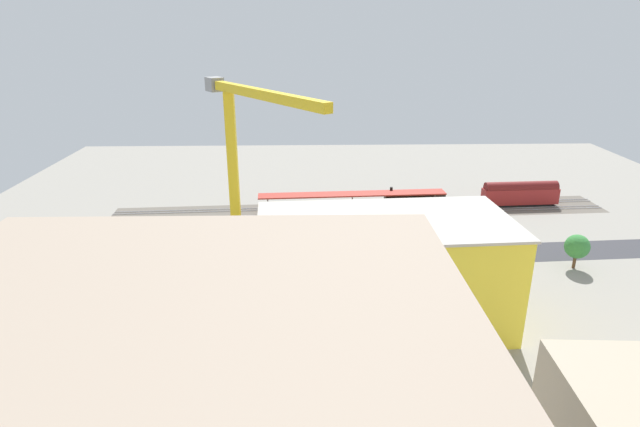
# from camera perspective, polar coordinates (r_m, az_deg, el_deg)

# --- Properties ---
(ground_plane) EXTENTS (192.06, 192.06, 0.00)m
(ground_plane) POSITION_cam_1_polar(r_m,az_deg,el_deg) (105.51, 5.85, -3.82)
(ground_plane) COLOR gray
(ground_plane) RESTS_ON ground
(rail_bed) EXTENTS (120.58, 19.84, 0.01)m
(rail_bed) POSITION_cam_1_polar(r_m,az_deg,el_deg) (126.36, 4.59, 0.35)
(rail_bed) COLOR #665E54
(rail_bed) RESTS_ON ground
(street_asphalt) EXTENTS (120.35, 15.72, 0.01)m
(street_asphalt) POSITION_cam_1_polar(r_m,az_deg,el_deg) (101.25, 6.18, -4.90)
(street_asphalt) COLOR #38383D
(street_asphalt) RESTS_ON ground
(track_rails) EXTENTS (119.85, 13.43, 0.12)m
(track_rails) POSITION_cam_1_polar(r_m,az_deg,el_deg) (126.30, 4.59, 0.43)
(track_rails) COLOR #9E9EA8
(track_rails) RESTS_ON ground
(platform_canopy_near) EXTENTS (47.08, 7.56, 4.34)m
(platform_canopy_near) POSITION_cam_1_polar(r_m,az_deg,el_deg) (117.85, 5.90, 0.93)
(platform_canopy_near) COLOR #A82D23
(platform_canopy_near) RESTS_ON ground
(platform_canopy_far) EXTENTS (45.66, 6.67, 4.46)m
(platform_canopy_far) POSITION_cam_1_polar(r_m,az_deg,el_deg) (124.63, 3.62, 2.16)
(platform_canopy_far) COLOR #A82D23
(platform_canopy_far) RESTS_ON ground
(locomotive) EXTENTS (16.43, 3.74, 5.20)m
(locomotive) POSITION_cam_1_polar(r_m,az_deg,el_deg) (130.42, 10.76, 1.56)
(locomotive) COLOR black
(locomotive) RESTS_ON ground
(passenger_coach) EXTENTS (19.19, 4.17, 6.26)m
(passenger_coach) POSITION_cam_1_polar(r_m,az_deg,el_deg) (137.79, 21.34, 2.13)
(passenger_coach) COLOR black
(passenger_coach) RESTS_ON ground
(parked_car_0) EXTENTS (4.85, 2.07, 1.80)m
(parked_car_0) POSITION_cam_1_polar(r_m,az_deg,el_deg) (109.73, 18.57, -3.40)
(parked_car_0) COLOR black
(parked_car_0) RESTS_ON ground
(parked_car_1) EXTENTS (4.51, 2.20, 1.64)m
(parked_car_1) POSITION_cam_1_polar(r_m,az_deg,el_deg) (108.31, 15.63, -3.43)
(parked_car_1) COLOR black
(parked_car_1) RESTS_ON ground
(parked_car_2) EXTENTS (4.41, 2.21, 1.62)m
(parked_car_2) POSITION_cam_1_polar(r_m,az_deg,el_deg) (106.40, 11.94, -3.54)
(parked_car_2) COLOR black
(parked_car_2) RESTS_ON ground
(parked_car_3) EXTENTS (4.88, 2.02, 1.81)m
(parked_car_3) POSITION_cam_1_polar(r_m,az_deg,el_deg) (104.70, 8.43, -3.66)
(parked_car_3) COLOR black
(parked_car_3) RESTS_ON ground
(parked_car_4) EXTENTS (4.14, 1.98, 1.78)m
(parked_car_4) POSITION_cam_1_polar(r_m,az_deg,el_deg) (103.80, 5.12, -3.73)
(parked_car_4) COLOR black
(parked_car_4) RESTS_ON ground
(parked_car_5) EXTENTS (4.71, 1.94, 1.84)m
(parked_car_5) POSITION_cam_1_polar(r_m,az_deg,el_deg) (103.65, 1.35, -3.68)
(parked_car_5) COLOR black
(parked_car_5) RESTS_ON ground
(parked_car_6) EXTENTS (4.26, 2.06, 1.74)m
(parked_car_6) POSITION_cam_1_polar(r_m,az_deg,el_deg) (103.41, -1.79, -3.77)
(parked_car_6) COLOR black
(parked_car_6) RESTS_ON ground
(construction_building) EXTENTS (37.19, 20.33, 16.13)m
(construction_building) POSITION_cam_1_polar(r_m,az_deg,el_deg) (77.52, 7.03, -6.54)
(construction_building) COLOR yellow
(construction_building) RESTS_ON ground
(construction_roof_slab) EXTENTS (37.82, 20.96, 0.40)m
(construction_roof_slab) POSITION_cam_1_polar(r_m,az_deg,el_deg) (74.19, 7.30, -0.83)
(construction_roof_slab) COLOR #B7B2A8
(construction_roof_slab) RESTS_ON construction_building
(tower_crane) EXTENTS (17.60, 25.37, 35.64)m
(tower_crane) POSITION_cam_1_polar(r_m,az_deg,el_deg) (74.60, -8.65, 3.46)
(tower_crane) COLOR gray
(tower_crane) RESTS_ON ground
(box_truck_0) EXTENTS (9.93, 3.78, 3.62)m
(box_truck_0) POSITION_cam_1_polar(r_m,az_deg,el_deg) (92.46, 2.89, -6.14)
(box_truck_0) COLOR black
(box_truck_0) RESTS_ON ground
(box_truck_1) EXTENTS (8.24, 2.44, 3.22)m
(box_truck_1) POSITION_cam_1_polar(r_m,az_deg,el_deg) (94.27, 3.52, -5.73)
(box_truck_1) COLOR black
(box_truck_1) RESTS_ON ground
(street_tree_0) EXTENTS (5.83, 5.83, 8.90)m
(street_tree_0) POSITION_cam_1_polar(r_m,az_deg,el_deg) (94.84, -13.11, -3.18)
(street_tree_0) COLOR brown
(street_tree_0) RESTS_ON ground
(street_tree_1) EXTENTS (4.04, 4.04, 6.27)m
(street_tree_1) POSITION_cam_1_polar(r_m,az_deg,el_deg) (95.14, -5.50, -3.79)
(street_tree_1) COLOR brown
(street_tree_1) RESTS_ON ground
(street_tree_2) EXTENTS (4.00, 4.00, 6.04)m
(street_tree_2) POSITION_cam_1_polar(r_m,az_deg,el_deg) (93.97, -7.06, -4.31)
(street_tree_2) COLOR brown
(street_tree_2) RESTS_ON ground
(street_tree_3) EXTENTS (5.30, 5.30, 8.12)m
(street_tree_3) POSITION_cam_1_polar(r_m,az_deg,el_deg) (95.59, -15.15, -3.52)
(street_tree_3) COLOR brown
(street_tree_3) RESTS_ON ground
(street_tree_4) EXTENTS (4.46, 4.46, 6.61)m
(street_tree_4) POSITION_cam_1_polar(r_m,az_deg,el_deg) (106.03, 26.64, -3.31)
(street_tree_4) COLOR brown
(street_tree_4) RESTS_ON ground
(street_tree_5) EXTENTS (5.59, 5.59, 8.69)m
(street_tree_5) POSITION_cam_1_polar(r_m,az_deg,el_deg) (93.07, -1.60, -3.15)
(street_tree_5) COLOR brown
(street_tree_5) RESTS_ON ground
(traffic_light) EXTENTS (0.50, 0.36, 7.14)m
(traffic_light) POSITION_cam_1_polar(r_m,az_deg,el_deg) (106.77, 14.83, -1.40)
(traffic_light) COLOR #333333
(traffic_light) RESTS_ON ground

